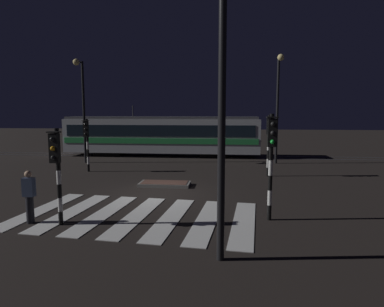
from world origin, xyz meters
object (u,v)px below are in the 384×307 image
(traffic_light_corner_far_right, at_px, (269,136))
(street_lamp_trackside_left, at_px, (82,99))
(tram, at_px, (161,135))
(traffic_light_kerb_mid_left, at_px, (57,162))
(traffic_light_corner_near_right, at_px, (271,151))
(street_lamp_trackside_right, at_px, (278,96))
(street_lamp_near_kerb, at_px, (222,48))
(traffic_light_corner_far_left, at_px, (87,137))
(pedestrian_waiting_at_kerb, at_px, (29,196))

(traffic_light_corner_far_right, xyz_separation_m, street_lamp_trackside_left, (-12.38, 3.66, 2.26))
(street_lamp_trackside_left, relative_size, tram, 0.44)
(tram, bearing_deg, traffic_light_kerb_mid_left, -89.15)
(traffic_light_corner_near_right, height_order, traffic_light_corner_far_right, traffic_light_corner_near_right)
(street_lamp_trackside_left, bearing_deg, traffic_light_kerb_mid_left, -68.93)
(street_lamp_trackside_right, height_order, street_lamp_near_kerb, street_lamp_near_kerb)
(traffic_light_corner_far_right, xyz_separation_m, street_lamp_trackside_right, (1.12, 4.84, 2.40))
(traffic_light_kerb_mid_left, xyz_separation_m, street_lamp_trackside_right, (8.58, 13.95, 2.64))
(street_lamp_trackside_left, distance_m, street_lamp_near_kerb, 17.96)
(street_lamp_trackside_right, xyz_separation_m, street_lamp_trackside_left, (-13.50, -1.18, -0.14))
(street_lamp_trackside_right, distance_m, street_lamp_trackside_left, 13.55)
(traffic_light_corner_far_left, xyz_separation_m, traffic_light_corner_near_right, (9.82, -8.19, 0.21))
(traffic_light_corner_far_right, bearing_deg, pedestrian_waiting_at_kerb, -133.50)
(street_lamp_trackside_right, bearing_deg, traffic_light_corner_far_right, -103.02)
(traffic_light_corner_near_right, height_order, tram, tram)
(traffic_light_kerb_mid_left, height_order, tram, tram)
(traffic_light_corner_far_right, distance_m, street_lamp_trackside_left, 13.10)
(street_lamp_near_kerb, distance_m, tram, 20.39)
(traffic_light_corner_near_right, bearing_deg, traffic_light_corner_far_left, 140.15)
(traffic_light_corner_far_right, distance_m, pedestrian_waiting_at_kerb, 12.44)
(traffic_light_corner_far_right, height_order, street_lamp_trackside_left, street_lamp_trackside_left)
(pedestrian_waiting_at_kerb, bearing_deg, traffic_light_corner_near_right, 8.08)
(traffic_light_corner_far_left, bearing_deg, street_lamp_near_kerb, -54.35)
(traffic_light_corner_far_left, xyz_separation_m, pedestrian_waiting_at_kerb, (2.14, -9.29, -1.23))
(traffic_light_corner_far_left, xyz_separation_m, street_lamp_trackside_right, (11.77, 4.52, 2.56))
(traffic_light_kerb_mid_left, height_order, street_lamp_trackside_left, street_lamp_trackside_left)
(tram, bearing_deg, street_lamp_trackside_right, -20.75)
(traffic_light_corner_far_left, relative_size, street_lamp_trackside_left, 0.45)
(traffic_light_kerb_mid_left, distance_m, pedestrian_waiting_at_kerb, 1.56)
(traffic_light_kerb_mid_left, distance_m, street_lamp_trackside_right, 16.59)
(street_lamp_near_kerb, height_order, tram, street_lamp_near_kerb)
(street_lamp_near_kerb, xyz_separation_m, pedestrian_waiting_at_kerb, (-6.15, 2.27, -4.05))
(traffic_light_corner_near_right, xyz_separation_m, pedestrian_waiting_at_kerb, (-7.68, -1.09, -1.44))
(traffic_light_corner_far_right, relative_size, street_lamp_trackside_left, 0.48)
(traffic_light_corner_far_left, distance_m, traffic_light_corner_far_right, 10.65)
(traffic_light_corner_near_right, xyz_separation_m, tram, (-6.89, 16.06, -0.56))
(traffic_light_corner_far_left, xyz_separation_m, street_lamp_near_kerb, (8.29, -11.56, 2.82))
(street_lamp_trackside_right, xyz_separation_m, pedestrian_waiting_at_kerb, (-9.63, -13.81, -3.78))
(street_lamp_trackside_right, relative_size, street_lamp_near_kerb, 0.94)
(traffic_light_corner_near_right, bearing_deg, traffic_light_kerb_mid_left, -169.46)
(traffic_light_corner_near_right, xyz_separation_m, street_lamp_near_kerb, (-1.53, -3.36, 2.61))
(traffic_light_corner_near_right, relative_size, street_lamp_trackside_right, 0.47)
(traffic_light_corner_far_left, distance_m, street_lamp_trackside_right, 12.86)
(street_lamp_trackside_left, bearing_deg, traffic_light_corner_far_right, -16.48)
(traffic_light_corner_far_right, height_order, street_lamp_trackside_right, street_lamp_trackside_right)
(traffic_light_corner_far_right, xyz_separation_m, pedestrian_waiting_at_kerb, (-8.51, -8.97, -1.38))
(traffic_light_corner_far_left, relative_size, traffic_light_corner_far_right, 0.93)
(traffic_light_corner_far_left, distance_m, pedestrian_waiting_at_kerb, 9.61)
(street_lamp_trackside_left, xyz_separation_m, tram, (4.66, 4.52, -2.78))
(tram, distance_m, pedestrian_waiting_at_kerb, 17.19)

